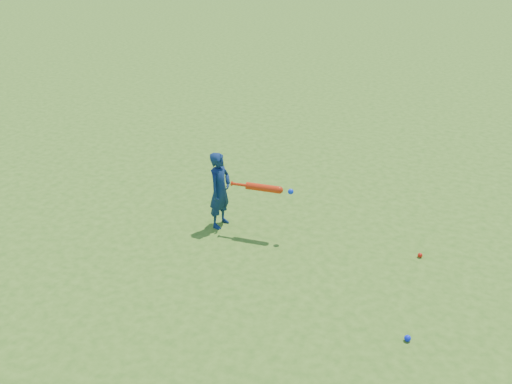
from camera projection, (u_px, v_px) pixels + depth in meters
ground at (182, 230)px, 7.63m from camera, size 80.00×80.00×0.00m
child at (220, 190)px, 7.53m from camera, size 0.30×0.41×1.06m
ground_ball_red at (420, 255)px, 7.03m from camera, size 0.06×0.06×0.06m
ground_ball_blue at (408, 338)px, 5.67m from camera, size 0.07×0.07×0.07m
bat_swing at (266, 188)px, 7.24m from camera, size 0.83×0.14×0.09m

